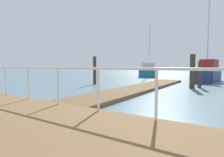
{
  "coord_description": "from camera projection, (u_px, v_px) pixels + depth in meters",
  "views": [
    {
      "loc": [
        -6.67,
        7.12,
        1.5
      ],
      "look_at": [
        1.3,
        12.3,
        0.86
      ],
      "focal_mm": 28.92,
      "sensor_mm": 36.0,
      "label": 1
    }
  ],
  "objects": [
    {
      "name": "dock_piling_1",
      "position": [
        192.0,
        71.0,
        12.24
      ],
      "size": [
        0.34,
        0.34,
        2.32
      ],
      "primitive_type": "cylinder",
      "color": "#473826",
      "rests_on": "ground_plane"
    },
    {
      "name": "dock_piling_3",
      "position": [
        200.0,
        74.0,
        12.65
      ],
      "size": [
        0.25,
        0.25,
        1.87
      ],
      "primitive_type": "cylinder",
      "color": "brown",
      "rests_on": "ground_plane"
    },
    {
      "name": "moored_boat_0",
      "position": [
        207.0,
        73.0,
        17.54
      ],
      "size": [
        5.22,
        2.27,
        9.16
      ],
      "color": "navy",
      "rests_on": "ground_plane"
    },
    {
      "name": "boardwalk_railing",
      "position": [
        76.0,
        77.0,
        4.83
      ],
      "size": [
        0.06,
        30.97,
        1.08
      ],
      "color": "white",
      "rests_on": "boardwalk"
    },
    {
      "name": "floating_dock",
      "position": [
        139.0,
        88.0,
        11.59
      ],
      "size": [
        14.89,
        2.0,
        0.18
      ],
      "primitive_type": "cube",
      "color": "brown",
      "rests_on": "ground_plane"
    },
    {
      "name": "ground_plane",
      "position": [
        10.0,
        88.0,
        12.68
      ],
      "size": [
        300.0,
        300.0,
        0.0
      ],
      "primitive_type": "plane",
      "color": "slate"
    },
    {
      "name": "dock_piling_4",
      "position": [
        95.0,
        70.0,
        15.17
      ],
      "size": [
        0.28,
        0.28,
        2.33
      ],
      "primitive_type": "cylinder",
      "color": "#473826",
      "rests_on": "ground_plane"
    },
    {
      "name": "dock_piling_0",
      "position": [
        211.0,
        72.0,
        15.53
      ],
      "size": [
        0.34,
        0.34,
        2.02
      ],
      "primitive_type": "cylinder",
      "color": "brown",
      "rests_on": "ground_plane"
    },
    {
      "name": "moored_boat_2",
      "position": [
        149.0,
        72.0,
        25.64
      ],
      "size": [
        4.98,
        3.14,
        7.49
      ],
      "color": "#1E6B8C",
      "rests_on": "ground_plane"
    }
  ]
}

